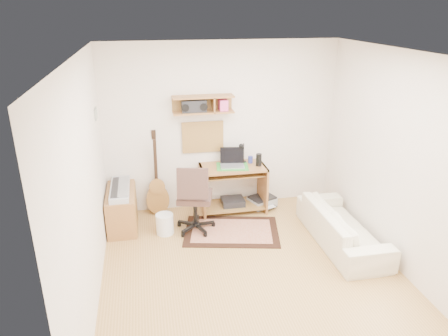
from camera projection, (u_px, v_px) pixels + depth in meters
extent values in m
cube|color=tan|center=(253.00, 275.00, 5.08)|extent=(3.60, 4.00, 0.01)
cube|color=white|center=(259.00, 54.00, 4.14)|extent=(3.60, 4.00, 0.01)
cube|color=silver|center=(222.00, 127.00, 6.44)|extent=(3.60, 0.01, 2.60)
cube|color=silver|center=(86.00, 188.00, 4.29)|extent=(0.01, 4.00, 2.60)
cube|color=silver|center=(403.00, 164.00, 4.93)|extent=(0.01, 4.00, 2.60)
cube|color=#9E6937|center=(203.00, 104.00, 6.13)|extent=(0.90, 0.25, 0.26)
cube|color=tan|center=(203.00, 137.00, 6.41)|extent=(0.64, 0.03, 0.49)
cube|color=#4C8CBF|center=(96.00, 114.00, 5.51)|extent=(0.02, 0.20, 0.15)
cylinder|color=black|center=(259.00, 160.00, 6.40)|extent=(0.09, 0.09, 0.19)
cylinder|color=#2F388E|center=(250.00, 160.00, 6.54)|extent=(0.07, 0.07, 0.11)
cube|color=black|center=(194.00, 106.00, 6.10)|extent=(0.36, 0.16, 0.19)
cube|color=#D1B08C|center=(232.00, 231.00, 6.04)|extent=(1.50, 1.16, 0.02)
cube|color=#9E6937|center=(122.00, 209.00, 6.12)|extent=(0.40, 0.90, 0.55)
cube|color=#B2B5BA|center=(120.00, 189.00, 6.00)|extent=(0.26, 0.85, 0.07)
cylinder|color=white|center=(165.00, 224.00, 5.95)|extent=(0.27, 0.27, 0.30)
cube|color=#A5A8AA|center=(262.00, 201.00, 6.80)|extent=(0.49, 0.44, 0.15)
imported|color=beige|center=(343.00, 221.00, 5.65)|extent=(0.50, 1.71, 0.67)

